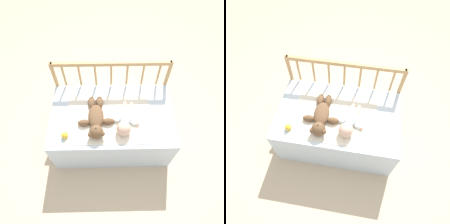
{
  "view_description": "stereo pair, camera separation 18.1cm",
  "coord_description": "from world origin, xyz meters",
  "views": [
    {
      "loc": [
        -0.02,
        -1.0,
        2.06
      ],
      "look_at": [
        0.0,
        -0.01,
        0.55
      ],
      "focal_mm": 32.0,
      "sensor_mm": 36.0,
      "label": 1
    },
    {
      "loc": [
        0.16,
        -0.99,
        2.06
      ],
      "look_at": [
        0.0,
        -0.01,
        0.55
      ],
      "focal_mm": 32.0,
      "sensor_mm": 36.0,
      "label": 2
    }
  ],
  "objects": [
    {
      "name": "ground_plane",
      "position": [
        0.0,
        0.0,
        0.0
      ],
      "size": [
        12.0,
        12.0,
        0.0
      ],
      "primitive_type": "plane",
      "color": "#C6B293"
    },
    {
      "name": "crib_mattress",
      "position": [
        0.0,
        0.0,
        0.24
      ],
      "size": [
        1.16,
        0.7,
        0.49
      ],
      "color": "silver",
      "rests_on": "ground_plane"
    },
    {
      "name": "crib_rail",
      "position": [
        0.0,
        0.37,
        0.56
      ],
      "size": [
        1.16,
        0.04,
        0.79
      ],
      "color": "tan",
      "rests_on": "ground_plane"
    },
    {
      "name": "blanket",
      "position": [
        -0.03,
        -0.04,
        0.49
      ],
      "size": [
        0.77,
        0.53,
        0.01
      ],
      "color": "silver",
      "rests_on": "crib_mattress"
    },
    {
      "name": "teddy_bear",
      "position": [
        -0.14,
        -0.08,
        0.53
      ],
      "size": [
        0.33,
        0.46,
        0.13
      ],
      "color": "brown",
      "rests_on": "crib_mattress"
    },
    {
      "name": "baby",
      "position": [
        0.12,
        -0.09,
        0.54
      ],
      "size": [
        0.27,
        0.38,
        0.13
      ],
      "color": "white",
      "rests_on": "crib_mattress"
    },
    {
      "name": "toy_ball",
      "position": [
        -0.41,
        -0.22,
        0.52
      ],
      "size": [
        0.06,
        0.06,
        0.06
      ],
      "color": "yellow",
      "rests_on": "crib_mattress"
    }
  ]
}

